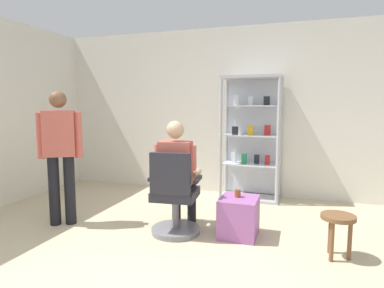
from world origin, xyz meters
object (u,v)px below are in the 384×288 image
(tea_glass, at_px, (238,193))
(standing_customer, at_px, (60,149))
(wooden_stool, at_px, (338,224))
(display_cabinet_main, at_px, (251,137))
(seated_shopkeeper, at_px, (178,170))
(office_chair, at_px, (174,201))
(storage_crate, at_px, (239,217))

(tea_glass, xyz_separation_m, standing_customer, (-2.10, -0.35, 0.46))
(tea_glass, height_order, wooden_stool, tea_glass)
(display_cabinet_main, distance_m, seated_shopkeeper, 1.75)
(office_chair, height_order, standing_customer, standing_customer)
(tea_glass, distance_m, standing_customer, 2.18)
(office_chair, bearing_deg, standing_customer, -175.31)
(wooden_stool, bearing_deg, seated_shopkeeper, 173.00)
(seated_shopkeeper, bearing_deg, wooden_stool, -7.00)
(display_cabinet_main, relative_size, seated_shopkeeper, 1.47)
(tea_glass, height_order, standing_customer, standing_customer)
(office_chair, relative_size, seated_shopkeeper, 0.74)
(seated_shopkeeper, distance_m, wooden_stool, 1.76)
(wooden_stool, bearing_deg, display_cabinet_main, 121.07)
(standing_customer, bearing_deg, tea_glass, 9.40)
(standing_customer, height_order, wooden_stool, standing_customer)
(seated_shopkeeper, height_order, tea_glass, seated_shopkeeper)
(display_cabinet_main, bearing_deg, storage_crate, -86.15)
(office_chair, bearing_deg, tea_glass, 18.93)
(office_chair, distance_m, standing_customer, 1.53)
(seated_shopkeeper, relative_size, standing_customer, 0.79)
(office_chair, xyz_separation_m, standing_customer, (-1.43, -0.12, 0.54))
(office_chair, height_order, wooden_stool, office_chair)
(office_chair, bearing_deg, wooden_stool, -1.60)
(storage_crate, distance_m, standing_customer, 2.26)
(seated_shopkeeper, height_order, wooden_stool, seated_shopkeeper)
(office_chair, height_order, tea_glass, office_chair)
(seated_shopkeeper, xyz_separation_m, standing_customer, (-1.41, -0.28, 0.22))
(display_cabinet_main, relative_size, standing_customer, 1.17)
(office_chair, distance_m, seated_shopkeeper, 0.36)
(standing_customer, bearing_deg, storage_crate, 8.45)
(office_chair, height_order, seated_shopkeeper, seated_shopkeeper)
(display_cabinet_main, xyz_separation_m, tea_glass, (0.08, -1.55, -0.48))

